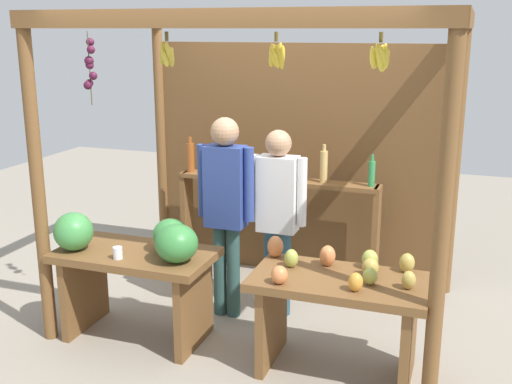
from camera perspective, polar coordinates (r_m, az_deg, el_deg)
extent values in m
plane|color=gray|center=(5.41, 0.69, -10.94)|extent=(12.00, 12.00, 0.00)
cylinder|color=brown|center=(4.85, -19.38, 0.64)|extent=(0.10, 0.10, 2.47)
cylinder|color=brown|center=(3.82, 16.70, -2.83)|extent=(0.10, 0.10, 2.47)
cylinder|color=brown|center=(6.43, -8.69, 4.64)|extent=(0.10, 0.10, 2.47)
cylinder|color=brown|center=(5.70, 17.77, 2.80)|extent=(0.10, 0.10, 2.47)
cube|color=brown|center=(3.97, -3.84, 15.60)|extent=(2.97, 0.12, 0.12)
cube|color=brown|center=(5.50, -14.04, 14.98)|extent=(0.12, 2.03, 0.12)
cube|color=brown|center=(4.62, 18.48, 14.79)|extent=(0.12, 2.03, 0.12)
cube|color=brown|center=(5.95, 3.77, 2.74)|extent=(2.87, 0.04, 2.22)
cylinder|color=brown|center=(3.97, 1.88, 14.04)|extent=(0.02, 0.02, 0.06)
ellipsoid|color=gold|center=(3.97, 2.30, 12.09)|extent=(0.04, 0.08, 0.15)
ellipsoid|color=gold|center=(3.99, 2.40, 12.28)|extent=(0.05, 0.05, 0.15)
ellipsoid|color=gold|center=(4.00, 2.08, 12.55)|extent=(0.07, 0.04, 0.15)
ellipsoid|color=gold|center=(4.01, 1.66, 12.33)|extent=(0.07, 0.06, 0.15)
ellipsoid|color=gold|center=(3.99, 1.48, 12.41)|extent=(0.05, 0.07, 0.15)
ellipsoid|color=gold|center=(3.98, 1.47, 12.43)|extent=(0.04, 0.06, 0.15)
ellipsoid|color=gold|center=(3.95, 1.63, 12.39)|extent=(0.07, 0.05, 0.15)
ellipsoid|color=gold|center=(3.93, 1.72, 12.22)|extent=(0.09, 0.04, 0.15)
ellipsoid|color=gold|center=(3.96, 2.09, 12.36)|extent=(0.06, 0.07, 0.15)
cylinder|color=brown|center=(4.17, -8.19, 13.94)|extent=(0.02, 0.02, 0.06)
ellipsoid|color=gold|center=(4.16, -7.75, 12.17)|extent=(0.04, 0.06, 0.14)
ellipsoid|color=gold|center=(4.18, -7.79, 12.17)|extent=(0.07, 0.08, 0.14)
ellipsoid|color=gold|center=(4.20, -7.98, 12.16)|extent=(0.09, 0.04, 0.14)
ellipsoid|color=gold|center=(4.21, -8.23, 12.33)|extent=(0.06, 0.05, 0.14)
ellipsoid|color=gold|center=(4.19, -8.53, 12.30)|extent=(0.04, 0.08, 0.14)
ellipsoid|color=gold|center=(4.17, -8.50, 12.58)|extent=(0.05, 0.05, 0.14)
ellipsoid|color=gold|center=(4.15, -8.39, 12.14)|extent=(0.08, 0.04, 0.14)
ellipsoid|color=gold|center=(4.15, -8.03, 12.58)|extent=(0.06, 0.06, 0.14)
cylinder|color=brown|center=(3.82, 11.39, 13.74)|extent=(0.02, 0.02, 0.06)
ellipsoid|color=yellow|center=(3.82, 11.85, 12.02)|extent=(0.04, 0.08, 0.14)
ellipsoid|color=yellow|center=(3.85, 11.77, 11.68)|extent=(0.07, 0.07, 0.15)
ellipsoid|color=yellow|center=(3.85, 11.50, 12.25)|extent=(0.08, 0.05, 0.14)
ellipsoid|color=yellow|center=(3.85, 11.17, 12.16)|extent=(0.08, 0.06, 0.14)
ellipsoid|color=yellow|center=(3.84, 10.96, 12.05)|extent=(0.04, 0.05, 0.14)
ellipsoid|color=yellow|center=(3.81, 10.65, 12.02)|extent=(0.05, 0.07, 0.14)
ellipsoid|color=yellow|center=(3.81, 11.15, 12.25)|extent=(0.06, 0.04, 0.14)
ellipsoid|color=yellow|center=(3.79, 11.29, 11.75)|extent=(0.06, 0.04, 0.14)
ellipsoid|color=yellow|center=(3.79, 11.61, 11.99)|extent=(0.07, 0.07, 0.15)
cylinder|color=#4C422D|center=(4.95, -15.00, 10.87)|extent=(0.01, 0.01, 0.55)
sphere|color=#47142D|center=(4.97, -14.95, 13.14)|extent=(0.06, 0.06, 0.06)
sphere|color=#47142D|center=(4.92, -14.89, 12.49)|extent=(0.06, 0.06, 0.06)
sphere|color=#47142D|center=(4.96, -15.05, 11.53)|extent=(0.07, 0.07, 0.07)
sphere|color=#511938|center=(4.96, -15.00, 11.17)|extent=(0.06, 0.06, 0.06)
sphere|color=#47142D|center=(4.94, -14.69, 10.25)|extent=(0.06, 0.06, 0.06)
sphere|color=#47142D|center=(4.96, -15.15, 9.42)|extent=(0.07, 0.07, 0.07)
sphere|color=#601E42|center=(4.97, -15.03, 9.61)|extent=(0.06, 0.06, 0.06)
cube|color=brown|center=(4.84, -11.01, -5.68)|extent=(1.20, 0.64, 0.06)
cube|color=brown|center=(5.22, -15.45, -8.60)|extent=(0.06, 0.58, 0.65)
cube|color=brown|center=(4.77, -5.70, -10.42)|extent=(0.06, 0.58, 0.65)
ellipsoid|color=#38843D|center=(4.75, -7.84, -3.94)|extent=(0.37, 0.37, 0.25)
ellipsoid|color=#429347|center=(4.93, -16.38, -3.49)|extent=(0.42, 0.42, 0.29)
ellipsoid|color=#38843D|center=(4.53, -7.28, -4.69)|extent=(0.40, 0.40, 0.28)
cylinder|color=white|center=(4.69, -12.55, -5.47)|extent=(0.07, 0.07, 0.09)
cube|color=brown|center=(4.31, 7.66, -8.18)|extent=(1.20, 0.64, 0.06)
cube|color=brown|center=(4.56, 1.45, -11.56)|extent=(0.06, 0.58, 0.65)
cube|color=brown|center=(4.40, 13.81, -13.08)|extent=(0.06, 0.58, 0.65)
ellipsoid|color=#B79E47|center=(4.46, 13.67, -6.32)|extent=(0.15, 0.15, 0.14)
ellipsoid|color=#A8B24C|center=(4.43, 3.26, -6.08)|extent=(0.13, 0.13, 0.13)
ellipsoid|color=#B79E47|center=(4.18, 13.80, -7.84)|extent=(0.10, 0.10, 0.12)
ellipsoid|color=gold|center=(4.08, 9.11, -8.14)|extent=(0.13, 0.13, 0.13)
ellipsoid|color=#B79E47|center=(4.33, 10.43, -6.79)|extent=(0.12, 0.12, 0.13)
ellipsoid|color=#A8B24C|center=(4.47, 10.39, -6.07)|extent=(0.16, 0.16, 0.14)
ellipsoid|color=#E07F47|center=(4.61, 1.79, -5.01)|extent=(0.16, 0.16, 0.16)
ellipsoid|color=#E07F47|center=(4.15, 2.16, -7.59)|extent=(0.15, 0.15, 0.12)
ellipsoid|color=#A8B24C|center=(4.20, 10.41, -7.60)|extent=(0.14, 0.14, 0.12)
ellipsoid|color=#E07F47|center=(4.47, 6.57, -5.81)|extent=(0.13, 0.13, 0.15)
cube|color=brown|center=(6.23, -6.31, -2.58)|extent=(0.05, 0.20, 1.00)
cube|color=brown|center=(5.71, 10.89, -4.40)|extent=(0.05, 0.20, 1.00)
cube|color=brown|center=(5.77, 1.94, 1.04)|extent=(1.86, 0.22, 0.04)
cylinder|color=#994C1E|center=(6.04, -6.03, 3.17)|extent=(0.08, 0.08, 0.28)
cylinder|color=#994C1E|center=(6.01, -6.08, 4.75)|extent=(0.03, 0.03, 0.06)
cylinder|color=#338C4C|center=(5.87, -2.06, 2.66)|extent=(0.07, 0.07, 0.23)
cylinder|color=#338C4C|center=(5.85, -2.07, 4.06)|extent=(0.03, 0.03, 0.06)
cylinder|color=#D8B266|center=(5.73, 1.87, 2.49)|extent=(0.06, 0.06, 0.26)
cylinder|color=#D8B266|center=(5.70, 1.88, 4.05)|extent=(0.03, 0.03, 0.06)
cylinder|color=#D8B266|center=(5.62, 6.22, 2.31)|extent=(0.07, 0.07, 0.29)
cylinder|color=#D8B266|center=(5.58, 6.27, 4.05)|extent=(0.03, 0.03, 0.06)
cylinder|color=#338C4C|center=(5.55, 10.55, 1.66)|extent=(0.06, 0.06, 0.23)
cylinder|color=#338C4C|center=(5.52, 10.62, 3.11)|extent=(0.03, 0.03, 0.06)
cylinder|color=#2E504C|center=(5.25, -3.32, -7.14)|extent=(0.11, 0.11, 0.79)
cylinder|color=#2E504C|center=(5.20, -2.09, -7.31)|extent=(0.11, 0.11, 0.79)
cube|color=#2D428C|center=(5.00, -2.81, 0.50)|extent=(0.32, 0.19, 0.66)
cylinder|color=#2D428C|center=(5.07, -4.91, 1.05)|extent=(0.08, 0.08, 0.60)
cylinder|color=#2D428C|center=(4.92, -0.65, 0.69)|extent=(0.08, 0.08, 0.60)
sphere|color=tan|center=(4.91, -2.87, 5.55)|extent=(0.23, 0.23, 0.23)
cylinder|color=#2B5165|center=(5.27, 1.33, -7.27)|extent=(0.11, 0.11, 0.74)
cylinder|color=#2B5165|center=(5.24, 2.59, -7.43)|extent=(0.11, 0.11, 0.74)
cube|color=white|center=(5.04, 2.02, -0.18)|extent=(0.32, 0.19, 0.62)
cylinder|color=white|center=(5.09, -0.12, 0.35)|extent=(0.08, 0.08, 0.56)
cylinder|color=white|center=(4.98, 4.22, -0.03)|extent=(0.08, 0.08, 0.56)
sphere|color=tan|center=(4.95, 2.07, 4.50)|extent=(0.21, 0.21, 0.21)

